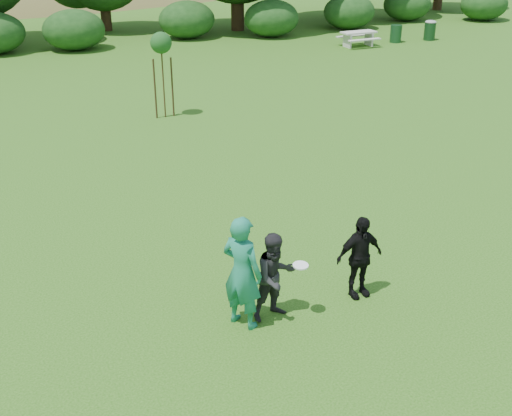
{
  "coord_description": "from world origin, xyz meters",
  "views": [
    {
      "loc": [
        -4.67,
        -7.46,
        6.47
      ],
      "look_at": [
        0.0,
        3.0,
        1.1
      ],
      "focal_mm": 45.0,
      "sensor_mm": 36.0,
      "label": 1
    }
  ],
  "objects_px": {
    "trash_can_near": "(396,34)",
    "trash_can_lidded": "(430,30)",
    "player_teal": "(242,272)",
    "player_grey": "(275,277)",
    "sapling": "(161,45)",
    "player_black": "(359,257)",
    "picnic_table": "(358,36)"
  },
  "relations": [
    {
      "from": "trash_can_near",
      "to": "trash_can_lidded",
      "type": "xyz_separation_m",
      "value": [
        2.05,
        -0.19,
        0.09
      ]
    },
    {
      "from": "player_teal",
      "to": "player_grey",
      "type": "xyz_separation_m",
      "value": [
        0.6,
        -0.02,
        -0.22
      ]
    },
    {
      "from": "sapling",
      "to": "player_teal",
      "type": "bearing_deg",
      "value": -100.66
    },
    {
      "from": "player_grey",
      "to": "player_black",
      "type": "distance_m",
      "value": 1.68
    },
    {
      "from": "player_grey",
      "to": "sapling",
      "type": "relative_size",
      "value": 0.56
    },
    {
      "from": "trash_can_lidded",
      "to": "sapling",
      "type": "bearing_deg",
      "value": -155.52
    },
    {
      "from": "trash_can_near",
      "to": "player_black",
      "type": "bearing_deg",
      "value": -126.8
    },
    {
      "from": "player_teal",
      "to": "trash_can_near",
      "type": "relative_size",
      "value": 2.26
    },
    {
      "from": "player_grey",
      "to": "player_teal",
      "type": "bearing_deg",
      "value": 170.7
    },
    {
      "from": "player_black",
      "to": "trash_can_near",
      "type": "xyz_separation_m",
      "value": [
        15.08,
        20.16,
        -0.34
      ]
    },
    {
      "from": "player_teal",
      "to": "trash_can_lidded",
      "type": "distance_m",
      "value": 27.84
    },
    {
      "from": "picnic_table",
      "to": "trash_can_lidded",
      "type": "xyz_separation_m",
      "value": [
        4.47,
        -0.04,
        0.02
      ]
    },
    {
      "from": "player_grey",
      "to": "player_black",
      "type": "height_order",
      "value": "player_grey"
    },
    {
      "from": "picnic_table",
      "to": "player_black",
      "type": "bearing_deg",
      "value": -122.32
    },
    {
      "from": "trash_can_lidded",
      "to": "trash_can_near",
      "type": "bearing_deg",
      "value": 174.66
    },
    {
      "from": "picnic_table",
      "to": "trash_can_lidded",
      "type": "height_order",
      "value": "trash_can_lidded"
    },
    {
      "from": "player_black",
      "to": "trash_can_near",
      "type": "relative_size",
      "value": 1.76
    },
    {
      "from": "trash_can_near",
      "to": "trash_can_lidded",
      "type": "relative_size",
      "value": 0.86
    },
    {
      "from": "player_black",
      "to": "picnic_table",
      "type": "xyz_separation_m",
      "value": [
        12.66,
        20.01,
        -0.27
      ]
    },
    {
      "from": "player_teal",
      "to": "picnic_table",
      "type": "distance_m",
      "value": 24.96
    },
    {
      "from": "trash_can_near",
      "to": "sapling",
      "type": "xyz_separation_m",
      "value": [
        -15.07,
        -7.99,
        1.97
      ]
    },
    {
      "from": "player_black",
      "to": "sapling",
      "type": "relative_size",
      "value": 0.56
    },
    {
      "from": "trash_can_near",
      "to": "sapling",
      "type": "relative_size",
      "value": 0.32
    },
    {
      "from": "player_teal",
      "to": "picnic_table",
      "type": "relative_size",
      "value": 1.13
    },
    {
      "from": "trash_can_near",
      "to": "picnic_table",
      "type": "relative_size",
      "value": 0.5
    },
    {
      "from": "player_teal",
      "to": "trash_can_lidded",
      "type": "height_order",
      "value": "player_teal"
    },
    {
      "from": "player_black",
      "to": "trash_can_lidded",
      "type": "relative_size",
      "value": 1.51
    },
    {
      "from": "player_black",
      "to": "trash_can_near",
      "type": "height_order",
      "value": "player_black"
    },
    {
      "from": "trash_can_lidded",
      "to": "player_black",
      "type": "bearing_deg",
      "value": -130.63
    },
    {
      "from": "player_black",
      "to": "trash_can_lidded",
      "type": "height_order",
      "value": "player_black"
    },
    {
      "from": "player_teal",
      "to": "trash_can_near",
      "type": "distance_m",
      "value": 26.59
    },
    {
      "from": "player_grey",
      "to": "sapling",
      "type": "height_order",
      "value": "sapling"
    }
  ]
}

